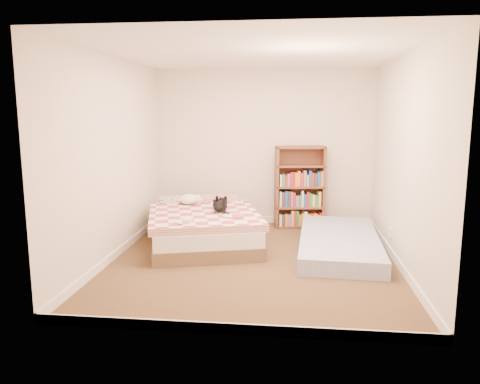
# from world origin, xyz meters

# --- Properties ---
(room) EXTENTS (3.51, 4.01, 2.51)m
(room) POSITION_xyz_m (0.00, 0.00, 1.20)
(room) COLOR #4A351F
(room) RESTS_ON ground
(bed) EXTENTS (1.87, 2.28, 0.53)m
(bed) POSITION_xyz_m (-0.76, 0.70, 0.24)
(bed) COLOR brown
(bed) RESTS_ON room
(bookshelf) EXTENTS (0.82, 0.38, 1.29)m
(bookshelf) POSITION_xyz_m (0.59, 1.79, 0.50)
(bookshelf) COLOR brown
(bookshelf) RESTS_ON room
(floor_mattress) EXTENTS (1.13, 2.31, 0.20)m
(floor_mattress) POSITION_xyz_m (1.10, 0.55, 0.10)
(floor_mattress) COLOR #7E91D2
(floor_mattress) RESTS_ON room
(black_cat) EXTENTS (0.23, 0.70, 0.16)m
(black_cat) POSITION_xyz_m (-0.51, 0.67, 0.55)
(black_cat) COLOR black
(black_cat) RESTS_ON bed
(white_dog) EXTENTS (0.40, 0.40, 0.15)m
(white_dog) POSITION_xyz_m (-1.03, 1.05, 0.55)
(white_dog) COLOR white
(white_dog) RESTS_ON bed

